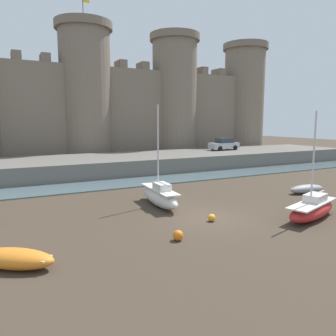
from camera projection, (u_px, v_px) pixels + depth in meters
ground_plane at (211, 218)px, 19.18m from camera, size 160.00×160.00×0.00m
water_channel at (133, 182)px, 30.20m from camera, size 80.00×4.50×0.10m
quay_road at (109, 164)px, 36.46m from camera, size 66.13×10.00×1.71m
castle at (86, 100)px, 43.99m from camera, size 61.60×7.47×21.41m
rowboat_midflat_right at (307, 189)px, 25.74m from camera, size 3.18×1.36×0.69m
sailboat_midflat_left at (160, 196)px, 21.89m from camera, size 1.52×5.18×6.72m
sailboat_midflat_centre at (312, 209)px, 19.07m from camera, size 5.34×2.94×6.21m
rowboat_foreground_right at (15, 258)px, 12.63m from camera, size 3.32×2.90×0.77m
mooring_buoy_off_centre at (178, 235)px, 15.58m from camera, size 0.51×0.51×0.51m
mooring_buoy_mid_mud at (212, 218)px, 18.57m from camera, size 0.42×0.42×0.42m
car_quay_centre_east at (224, 144)px, 44.63m from camera, size 4.13×1.94×1.62m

